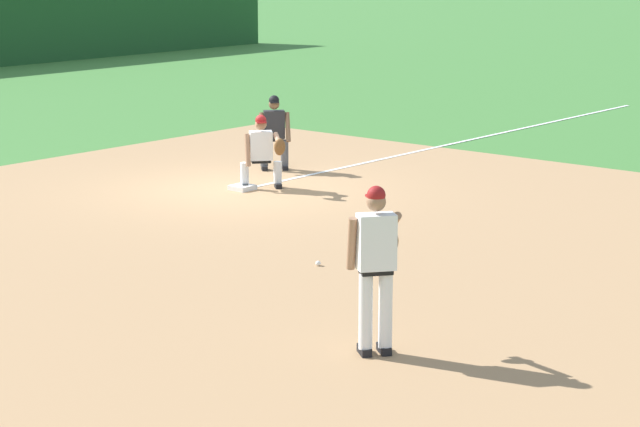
# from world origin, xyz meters

# --- Properties ---
(ground_plane) EXTENTS (160.00, 160.00, 0.00)m
(ground_plane) POSITION_xyz_m (0.00, 0.00, 0.00)
(ground_plane) COLOR #3D7533
(infield_dirt_patch) EXTENTS (18.00, 18.00, 0.01)m
(infield_dirt_patch) POSITION_xyz_m (-2.85, -3.67, 0.00)
(infield_dirt_patch) COLOR #A87F56
(infield_dirt_patch) RESTS_ON ground
(foul_line_stripe) EXTENTS (15.16, 0.10, 0.00)m
(foul_line_stripe) POSITION_xyz_m (7.58, 0.00, 0.01)
(foul_line_stripe) COLOR white
(foul_line_stripe) RESTS_ON ground
(first_base_bag) EXTENTS (0.38, 0.38, 0.09)m
(first_base_bag) POSITION_xyz_m (0.00, 0.00, 0.04)
(first_base_bag) COLOR white
(first_base_bag) RESTS_ON ground
(baseball) EXTENTS (0.07, 0.07, 0.07)m
(baseball) POSITION_xyz_m (-3.21, -4.46, 0.04)
(baseball) COLOR white
(baseball) RESTS_ON ground
(pitcher) EXTENTS (0.85, 0.54, 1.86)m
(pitcher) POSITION_xyz_m (-5.65, -7.33, 1.06)
(pitcher) COLOR black
(pitcher) RESTS_ON ground
(first_baseman) EXTENTS (0.71, 1.09, 1.34)m
(first_baseman) POSITION_xyz_m (0.31, -0.22, 0.73)
(first_baseman) COLOR black
(first_baseman) RESTS_ON ground
(umpire) EXTENTS (0.68, 0.67, 1.46)m
(umpire) POSITION_xyz_m (1.86, 0.90, 0.79)
(umpire) COLOR black
(umpire) RESTS_ON ground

